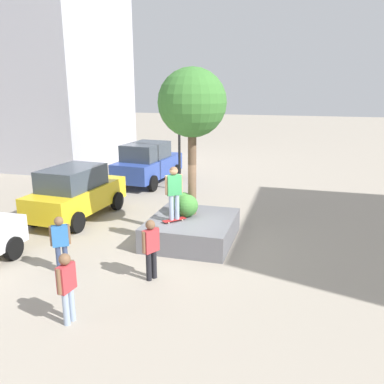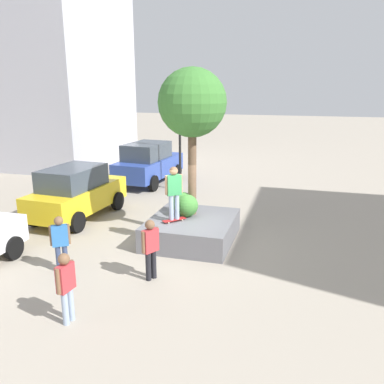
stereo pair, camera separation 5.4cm
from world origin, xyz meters
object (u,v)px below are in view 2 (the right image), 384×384
taxi_cab (76,192)px  bystander_watching (60,240)px  planter_ledge (192,229)px  traffic_light_corner (180,122)px  sedan_parked (148,163)px  passerby_with_bag (150,245)px  skateboard (174,220)px  pedestrian_crossing (66,283)px  skateboarder (174,189)px  plaza_tree (192,104)px

taxi_cab → bystander_watching: (-4.23, -2.10, -0.11)m
planter_ledge → traffic_light_corner: size_ratio=0.62×
sedan_parked → passerby_with_bag: size_ratio=2.87×
taxi_cab → bystander_watching: 4.73m
planter_ledge → sedan_parked: bearing=31.6°
planter_ledge → skateboard: bearing=135.0°
skateboard → sedan_parked: size_ratio=0.15×
traffic_light_corner → pedestrian_crossing: traffic_light_corner is taller
planter_ledge → bystander_watching: 4.31m
skateboard → skateboarder: 1.02m
sedan_parked → pedestrian_crossing: 12.90m
passerby_with_bag → skateboard: bearing=3.8°
taxi_cab → pedestrian_crossing: taxi_cab is taller
skateboarder → traffic_light_corner: size_ratio=0.35×
passerby_with_bag → plaza_tree: bearing=-2.9°
bystander_watching → passerby_with_bag: size_ratio=0.96×
taxi_cab → pedestrian_crossing: bearing=-150.1°
skateboarder → traffic_light_corner: (6.72, 1.92, 1.48)m
skateboard → skateboarder: size_ratio=0.43×
planter_ledge → pedestrian_crossing: 5.50m
bystander_watching → planter_ledge: bearing=-42.0°
plaza_tree → taxi_cab: plaza_tree is taller
sedan_parked → skateboarder: bearing=-152.6°
bystander_watching → pedestrian_crossing: (-2.14, -1.56, 0.01)m
planter_ledge → pedestrian_crossing: pedestrian_crossing is taller
skateboard → passerby_with_bag: size_ratio=0.44×
skateboard → sedan_parked: bearing=27.4°
taxi_cab → pedestrian_crossing: size_ratio=2.78×
traffic_light_corner → bystander_watching: traffic_light_corner is taller
sedan_parked → skateboard: bearing=-152.6°
plaza_tree → taxi_cab: bearing=83.2°
plaza_tree → traffic_light_corner: size_ratio=0.98×
skateboard → taxi_cab: taxi_cab is taller
skateboard → pedestrian_crossing: bearing=170.3°
planter_ledge → taxi_cab: taxi_cab is taller
plaza_tree → skateboard: 3.75m
sedan_parked → bystander_watching: sedan_parked is taller
skateboarder → bystander_watching: (-2.71, 2.39, -0.93)m
bystander_watching → passerby_with_bag: (0.24, -2.55, 0.04)m
plaza_tree → traffic_light_corner: bearing=21.4°
plaza_tree → passerby_with_bag: (-3.41, 0.17, -3.49)m
planter_ledge → plaza_tree: plaza_tree is taller
taxi_cab → traffic_light_corner: (5.20, -2.56, 2.30)m
passerby_with_bag → bystander_watching: bearing=95.4°
plaza_tree → skateboarder: 2.79m
skateboarder → planter_ledge: bearing=-45.0°
bystander_watching → pedestrian_crossing: bearing=-143.9°
skateboarder → taxi_cab: skateboarder is taller
plaza_tree → sedan_parked: 8.65m
skateboard → taxi_cab: bearing=71.3°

